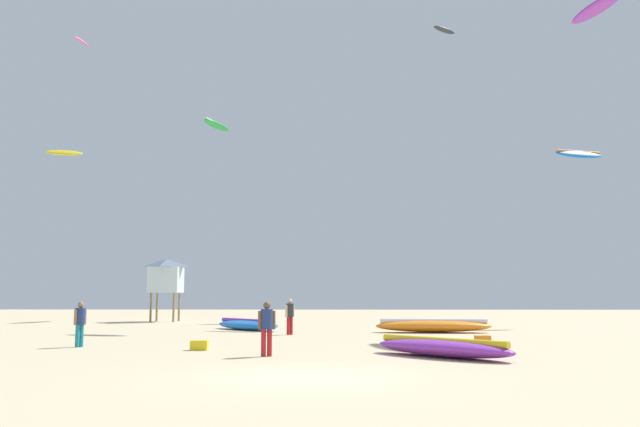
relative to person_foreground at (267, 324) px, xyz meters
The scene contains 16 objects.
ground_plane 5.21m from the person_foreground, 75.17° to the right, with size 120.00×120.00×0.00m, color beige.
person_foreground is the anchor object (origin of this frame).
person_midground 7.62m from the person_foreground, 154.71° to the left, with size 0.36×0.47×1.57m.
person_left 10.17m from the person_foreground, 89.82° to the left, with size 0.40×0.43×1.62m.
kite_grounded_near 13.68m from the person_foreground, 60.25° to the left, with size 5.57×1.83×0.69m.
kite_grounded_mid 14.14m from the person_foreground, 99.67° to the left, with size 4.23×4.31×0.59m.
kite_grounded_far 5.24m from the person_foreground, ahead, with size 4.33×4.36×0.62m.
lifeguard_tower 25.60m from the person_foreground, 110.99° to the left, with size 2.30×2.30×4.15m.
cooler_box 3.30m from the person_foreground, 139.26° to the left, with size 0.56×0.36×0.32m, color yellow.
gear_bag 8.94m from the person_foreground, 32.53° to the left, with size 0.56×0.36×0.32m, color orange.
kite_aloft_0 23.95m from the person_foreground, 36.78° to the left, with size 1.94×3.95×0.46m.
kite_aloft_2 39.75m from the person_foreground, 121.27° to the left, with size 0.96×2.13×0.48m.
kite_aloft_3 40.34m from the person_foreground, 70.61° to the left, with size 2.35×2.14×0.28m.
kite_aloft_4 26.93m from the person_foreground, 48.55° to the left, with size 3.29×1.75×0.80m.
kite_aloft_6 31.06m from the person_foreground, 124.40° to the left, with size 2.57×1.34×0.59m.
kite_aloft_8 33.49m from the person_foreground, 103.32° to the left, with size 2.08×3.73×0.45m.
Camera 1 is at (0.66, -14.89, 1.88)m, focal length 36.80 mm.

